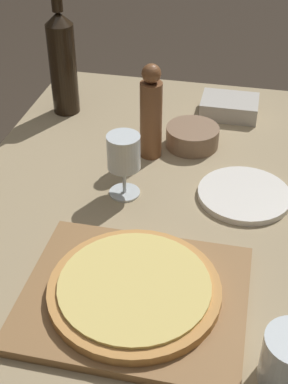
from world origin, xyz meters
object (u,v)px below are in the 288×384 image
object	(u,v)px
wine_bottle	(62,61)
wine_glass	(124,155)
small_bowl	(192,136)
pepper_mill	(151,114)
pizza	(134,289)

from	to	relation	value
wine_bottle	wine_glass	world-z (taller)	wine_bottle
wine_glass	small_bowl	distance (m)	0.27
pepper_mill	wine_glass	size ratio (longest dim) A/B	1.60
wine_glass	small_bowl	xyz separation A→B (m)	(0.12, 0.23, -0.08)
wine_bottle	pepper_mill	xyz separation A→B (m)	(0.27, -0.17, -0.03)
pizza	wine_bottle	distance (m)	0.73
wine_bottle	pepper_mill	size ratio (longest dim) A/B	1.52
pizza	wine_bottle	xyz separation A→B (m)	(-0.34, 0.64, 0.12)
wine_bottle	pepper_mill	distance (m)	0.33
wine_bottle	small_bowl	xyz separation A→B (m)	(0.36, -0.11, -0.12)
pizza	pepper_mill	bearing A→B (deg)	98.36
wine_bottle	pepper_mill	world-z (taller)	wine_bottle
wine_bottle	small_bowl	world-z (taller)	wine_bottle
pizza	wine_glass	size ratio (longest dim) A/B	2.04
pepper_mill	small_bowl	distance (m)	0.14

